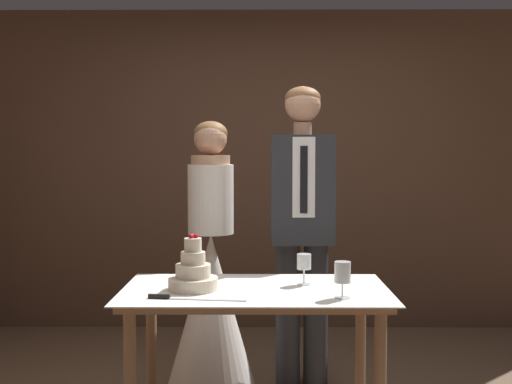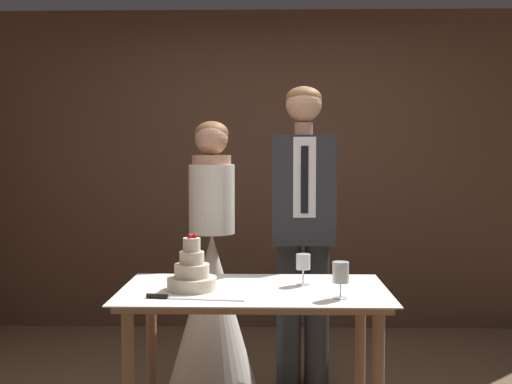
{
  "view_description": "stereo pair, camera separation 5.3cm",
  "coord_description": "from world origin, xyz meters",
  "px_view_note": "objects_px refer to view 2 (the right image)",
  "views": [
    {
      "loc": [
        -0.1,
        -3.16,
        1.45
      ],
      "look_at": [
        -0.13,
        0.33,
        1.22
      ],
      "focal_mm": 45.0,
      "sensor_mm": 36.0,
      "label": 1
    },
    {
      "loc": [
        -0.05,
        -3.16,
        1.45
      ],
      "look_at": [
        -0.13,
        0.33,
        1.22
      ],
      "focal_mm": 45.0,
      "sensor_mm": 36.0,
      "label": 2
    }
  ],
  "objects_px": {
    "cake_table": "(254,309)",
    "wine_glass_middle": "(303,264)",
    "wine_glass_near": "(341,273)",
    "groom": "(303,219)",
    "bride": "(212,289)",
    "tiered_cake": "(192,274)",
    "cake_knife": "(176,297)"
  },
  "relations": [
    {
      "from": "tiered_cake",
      "to": "cake_knife",
      "type": "distance_m",
      "value": 0.22
    },
    {
      "from": "wine_glass_near",
      "to": "groom",
      "type": "relative_size",
      "value": 0.09
    },
    {
      "from": "tiered_cake",
      "to": "groom",
      "type": "height_order",
      "value": "groom"
    },
    {
      "from": "cake_table",
      "to": "bride",
      "type": "relative_size",
      "value": 0.8
    },
    {
      "from": "cake_table",
      "to": "wine_glass_near",
      "type": "distance_m",
      "value": 0.49
    },
    {
      "from": "bride",
      "to": "wine_glass_near",
      "type": "bearing_deg",
      "value": -55.87
    },
    {
      "from": "tiered_cake",
      "to": "cake_knife",
      "type": "relative_size",
      "value": 0.61
    },
    {
      "from": "tiered_cake",
      "to": "wine_glass_near",
      "type": "distance_m",
      "value": 0.72
    },
    {
      "from": "cake_knife",
      "to": "groom",
      "type": "distance_m",
      "value": 1.23
    },
    {
      "from": "tiered_cake",
      "to": "groom",
      "type": "bearing_deg",
      "value": 55.02
    },
    {
      "from": "bride",
      "to": "wine_glass_middle",
      "type": "bearing_deg",
      "value": -53.36
    },
    {
      "from": "cake_table",
      "to": "tiered_cake",
      "type": "distance_m",
      "value": 0.35
    },
    {
      "from": "wine_glass_near",
      "to": "bride",
      "type": "distance_m",
      "value": 1.24
    },
    {
      "from": "wine_glass_middle",
      "to": "cake_knife",
      "type": "bearing_deg",
      "value": -151.29
    },
    {
      "from": "cake_table",
      "to": "wine_glass_middle",
      "type": "xyz_separation_m",
      "value": [
        0.24,
        0.1,
        0.21
      ]
    },
    {
      "from": "tiered_cake",
      "to": "bride",
      "type": "xyz_separation_m",
      "value": [
        0.02,
        0.83,
        -0.26
      ]
    },
    {
      "from": "tiered_cake",
      "to": "wine_glass_middle",
      "type": "height_order",
      "value": "tiered_cake"
    },
    {
      "from": "groom",
      "to": "bride",
      "type": "bearing_deg",
      "value": 179.96
    },
    {
      "from": "wine_glass_near",
      "to": "bride",
      "type": "relative_size",
      "value": 0.1
    },
    {
      "from": "wine_glass_middle",
      "to": "groom",
      "type": "distance_m",
      "value": 0.72
    },
    {
      "from": "cake_table",
      "to": "wine_glass_near",
      "type": "xyz_separation_m",
      "value": [
        0.4,
        -0.2,
        0.22
      ]
    },
    {
      "from": "cake_knife",
      "to": "groom",
      "type": "relative_size",
      "value": 0.25
    },
    {
      "from": "tiered_cake",
      "to": "cake_knife",
      "type": "bearing_deg",
      "value": -103.74
    },
    {
      "from": "wine_glass_middle",
      "to": "bride",
      "type": "height_order",
      "value": "bride"
    },
    {
      "from": "tiered_cake",
      "to": "wine_glass_near",
      "type": "height_order",
      "value": "tiered_cake"
    },
    {
      "from": "tiered_cake",
      "to": "groom",
      "type": "relative_size",
      "value": 0.15
    },
    {
      "from": "cake_table",
      "to": "wine_glass_middle",
      "type": "height_order",
      "value": "wine_glass_middle"
    },
    {
      "from": "groom",
      "to": "cake_knife",
      "type": "bearing_deg",
      "value": -121.47
    },
    {
      "from": "cake_table",
      "to": "groom",
      "type": "bearing_deg",
      "value": 70.78
    },
    {
      "from": "wine_glass_near",
      "to": "wine_glass_middle",
      "type": "relative_size",
      "value": 1.08
    },
    {
      "from": "tiered_cake",
      "to": "wine_glass_middle",
      "type": "bearing_deg",
      "value": 13.14
    },
    {
      "from": "bride",
      "to": "groom",
      "type": "distance_m",
      "value": 0.71
    }
  ]
}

